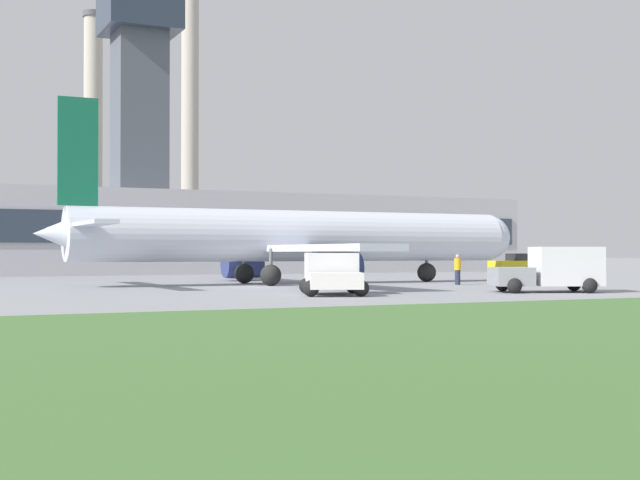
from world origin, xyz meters
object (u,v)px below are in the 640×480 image
(baggage_truck, at_px, (553,270))
(ground_crew_person, at_px, (458,269))
(fuel_truck, at_px, (332,274))
(airplane, at_px, (292,238))
(pushback_tug, at_px, (519,268))

(baggage_truck, bearing_deg, ground_crew_person, 82.06)
(ground_crew_person, bearing_deg, fuel_truck, -146.78)
(airplane, xyz_separation_m, fuel_truck, (-3.66, -12.84, -1.80))
(pushback_tug, relative_size, baggage_truck, 0.76)
(baggage_truck, bearing_deg, airplane, 114.18)
(pushback_tug, xyz_separation_m, baggage_truck, (-11.31, -17.13, 0.25))
(pushback_tug, bearing_deg, ground_crew_person, -144.11)
(airplane, height_order, ground_crew_person, airplane)
(baggage_truck, distance_m, ground_crew_person, 10.04)
(airplane, relative_size, ground_crew_person, 17.23)
(airplane, bearing_deg, ground_crew_person, -32.12)
(pushback_tug, xyz_separation_m, ground_crew_person, (-9.93, -7.19, 0.09))
(baggage_truck, relative_size, fuel_truck, 1.18)
(airplane, relative_size, pushback_tug, 7.27)
(airplane, bearing_deg, fuel_truck, -105.89)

